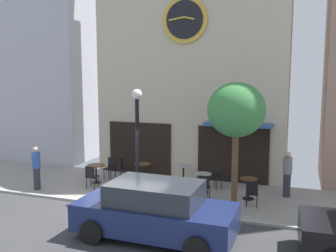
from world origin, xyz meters
The scene contains 19 objects.
ground_plane centered at (0.00, -0.40, -0.02)m, with size 29.47×9.39×0.13m.
clock_building centered at (0.81, 5.28, 6.40)m, with size 8.30×3.21×12.37m.
neighbor_building_left centered at (-7.64, 6.61, 6.49)m, with size 5.70×4.64×12.98m.
street_lamp centered at (0.11, 0.89, 1.99)m, with size 0.36×0.36×3.92m.
street_tree centered at (3.52, 0.80, 3.28)m, with size 1.81×1.63×4.18m.
cafe_table_near_curb centered at (-2.37, 2.29, 0.54)m, with size 0.73×0.73×0.75m.
cafe_table_center centered at (-0.69, 3.20, 0.51)m, with size 0.67×0.67×0.74m.
cafe_table_rightmost centered at (1.03, 3.39, 0.52)m, with size 0.68×0.68×0.75m.
cafe_table_center_left centered at (2.07, 2.49, 0.49)m, with size 0.65×0.65×0.73m.
cafe_table_near_door centered at (3.79, 2.26, 0.50)m, with size 0.60×0.60×0.77m.
cafe_chair_corner centered at (2.44, 3.23, 0.53)m, with size 0.53×0.53×0.90m.
cafe_chair_mid_row centered at (-2.15, 1.53, 0.53)m, with size 0.42×0.42×0.90m.
cafe_chair_near_tree centered at (-2.10, 3.05, 0.53)m, with size 0.45×0.45×0.90m.
cafe_chair_left_end centered at (4.00, 1.49, 0.53)m, with size 0.43×0.43×0.90m.
cafe_chair_facing_street centered at (2.31, 1.65, 0.53)m, with size 0.42×0.42×0.90m.
cafe_chair_under_awning centered at (-1.51, 3.10, 0.53)m, with size 0.46×0.46×0.90m.
pedestrian_blue centered at (-4.07, 0.74, 0.86)m, with size 0.44×0.44×1.67m.
pedestrian_grey centered at (5.07, 3.02, 0.86)m, with size 0.45×0.45×1.67m.
parked_car_navy centered at (1.84, -1.84, 0.76)m, with size 4.33×2.07×1.55m.
Camera 1 is at (5.37, -10.88, 4.38)m, focal length 40.21 mm.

